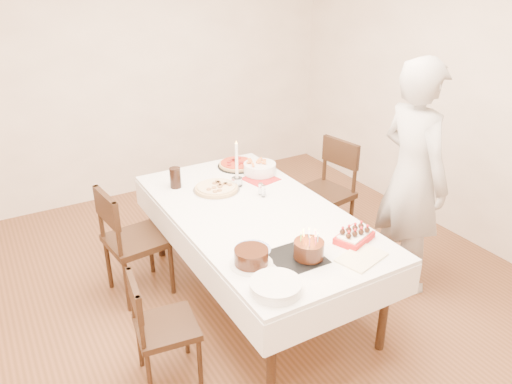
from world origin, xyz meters
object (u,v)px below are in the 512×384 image
pasta_bowl (260,168)px  taper_candle (237,164)px  chair_left_savory (137,240)px  pizza_pepperoni (237,164)px  birthday_cake (309,245)px  layer_cake (251,257)px  pizza_white (216,188)px  strawberry_box (354,236)px  chair_right_savory (323,194)px  chair_left_dessert (166,327)px  cola_glass (175,178)px  person (412,179)px  dining_table (256,255)px

pasta_bowl → taper_candle: size_ratio=0.70×
chair_left_savory → pizza_pepperoni: 1.14m
birthday_cake → layer_cake: bearing=161.3°
pizza_white → taper_candle: taper_candle is taller
layer_cake → strawberry_box: bearing=-7.3°
chair_right_savory → layer_cake: bearing=-151.9°
chair_left_savory → layer_cake: (0.39, -1.11, 0.34)m
chair_left_dessert → layer_cake: size_ratio=2.93×
cola_glass → strawberry_box: 1.55m
pizza_white → pasta_bowl: (0.47, 0.12, 0.03)m
chair_left_savory → layer_cake: size_ratio=3.48×
pizza_pepperoni → strawberry_box: bearing=-87.6°
pasta_bowl → taper_candle: 0.34m
person → cola_glass: (-1.48, 1.11, -0.09)m
chair_right_savory → chair_left_dessert: chair_right_savory is taller
strawberry_box → chair_left_dessert: bearing=169.6°
chair_right_savory → pasta_bowl: bearing=155.1°
pasta_bowl → cola_glass: cola_glass is taller
chair_left_dessert → pizza_pepperoni: bearing=-125.2°
layer_cake → birthday_cake: birthday_cake is taller
chair_left_dessert → birthday_cake: 1.01m
pizza_pepperoni → taper_candle: 0.45m
chair_left_savory → birthday_cake: birthday_cake is taller
dining_table → strawberry_box: (0.36, -0.68, 0.41)m
cola_glass → dining_table: bearing=-63.6°
dining_table → strawberry_box: 0.87m
layer_cake → chair_right_savory: bearing=37.6°
chair_right_savory → birthday_cake: chair_right_savory is taller
chair_left_savory → chair_left_dessert: size_ratio=1.19×
pizza_white → strawberry_box: strawberry_box is taller
chair_right_savory → layer_cake: 1.71m
pizza_white → pasta_bowl: pasta_bowl is taller
pasta_bowl → person: bearing=-52.9°
pizza_white → birthday_cake: 1.18m
layer_cake → birthday_cake: (0.34, -0.12, 0.04)m
pasta_bowl → taper_candle: taper_candle is taller
dining_table → taper_candle: 0.75m
pizza_pepperoni → pizza_white: bearing=-136.4°
person → cola_glass: 1.85m
chair_left_dessert → person: size_ratio=0.42×
chair_left_dessert → pizza_pepperoni: size_ratio=2.23×
dining_table → person: bearing=-19.7°
layer_cake → strawberry_box: (0.73, -0.09, -0.02)m
taper_candle → cola_glass: taper_candle is taller
chair_left_savory → layer_cake: bearing=103.1°
dining_table → taper_candle: (0.09, 0.47, 0.57)m
dining_table → person: (1.14, -0.41, 0.55)m
person → pasta_bowl: size_ratio=6.67×
pasta_bowl → chair_left_savory: bearing=-176.5°
person → pizza_white: bearing=60.3°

